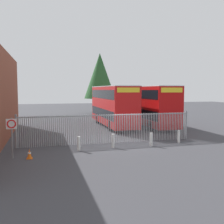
{
  "coord_description": "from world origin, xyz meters",
  "views": [
    {
      "loc": [
        -6.14,
        -18.81,
        4.03
      ],
      "look_at": [
        0.0,
        4.0,
        2.0
      ],
      "focal_mm": 41.78,
      "sensor_mm": 36.0,
      "label": 1
    }
  ],
  "objects_px": {
    "double_decker_bus_behind_fence_left": "(148,104)",
    "bollard_far_right": "(179,137)",
    "traffic_cone_by_gate": "(29,154)",
    "double_decker_bus_near_gate": "(113,104)",
    "speed_limit_sign_post": "(12,129)",
    "bollard_near_right": "(151,139)",
    "bollard_near_left": "(79,144)",
    "bollard_center_front": "(113,141)"
  },
  "relations": [
    {
      "from": "double_decker_bus_near_gate",
      "to": "speed_limit_sign_post",
      "type": "relative_size",
      "value": 4.5
    },
    {
      "from": "bollard_near_left",
      "to": "bollard_near_right",
      "type": "height_order",
      "value": "same"
    },
    {
      "from": "double_decker_bus_near_gate",
      "to": "bollard_near_left",
      "type": "bearing_deg",
      "value": -116.11
    },
    {
      "from": "double_decker_bus_behind_fence_left",
      "to": "bollard_near_left",
      "type": "distance_m",
      "value": 13.47
    },
    {
      "from": "traffic_cone_by_gate",
      "to": "bollard_far_right",
      "type": "bearing_deg",
      "value": 9.82
    },
    {
      "from": "double_decker_bus_near_gate",
      "to": "bollard_far_right",
      "type": "distance_m",
      "value": 10.48
    },
    {
      "from": "traffic_cone_by_gate",
      "to": "bollard_center_front",
      "type": "bearing_deg",
      "value": 15.76
    },
    {
      "from": "bollard_near_left",
      "to": "bollard_center_front",
      "type": "bearing_deg",
      "value": 7.06
    },
    {
      "from": "bollard_far_right",
      "to": "traffic_cone_by_gate",
      "type": "distance_m",
      "value": 10.93
    },
    {
      "from": "bollard_near_left",
      "to": "traffic_cone_by_gate",
      "type": "height_order",
      "value": "bollard_near_left"
    },
    {
      "from": "bollard_near_right",
      "to": "bollard_far_right",
      "type": "bearing_deg",
      "value": 11.37
    },
    {
      "from": "bollard_near_right",
      "to": "traffic_cone_by_gate",
      "type": "relative_size",
      "value": 1.61
    },
    {
      "from": "double_decker_bus_near_gate",
      "to": "bollard_far_right",
      "type": "xyz_separation_m",
      "value": [
        2.5,
        -9.99,
        -1.95
      ]
    },
    {
      "from": "traffic_cone_by_gate",
      "to": "bollard_near_left",
      "type": "bearing_deg",
      "value": 22.16
    },
    {
      "from": "bollard_far_right",
      "to": "traffic_cone_by_gate",
      "type": "bearing_deg",
      "value": -170.18
    },
    {
      "from": "double_decker_bus_near_gate",
      "to": "speed_limit_sign_post",
      "type": "bearing_deg",
      "value": -128.53
    },
    {
      "from": "double_decker_bus_behind_fence_left",
      "to": "bollard_near_right",
      "type": "bearing_deg",
      "value": -111.64
    },
    {
      "from": "bollard_near_left",
      "to": "bollard_far_right",
      "type": "height_order",
      "value": "same"
    },
    {
      "from": "double_decker_bus_near_gate",
      "to": "double_decker_bus_behind_fence_left",
      "type": "distance_m",
      "value": 3.94
    },
    {
      "from": "bollard_center_front",
      "to": "speed_limit_sign_post",
      "type": "bearing_deg",
      "value": -168.76
    },
    {
      "from": "double_decker_bus_behind_fence_left",
      "to": "traffic_cone_by_gate",
      "type": "xyz_separation_m",
      "value": [
        -12.12,
        -11.04,
        -2.13
      ]
    },
    {
      "from": "bollard_center_front",
      "to": "bollard_far_right",
      "type": "height_order",
      "value": "same"
    },
    {
      "from": "bollard_near_right",
      "to": "speed_limit_sign_post",
      "type": "distance_m",
      "value": 9.4
    },
    {
      "from": "bollard_near_left",
      "to": "traffic_cone_by_gate",
      "type": "distance_m",
      "value": 3.32
    },
    {
      "from": "bollard_far_right",
      "to": "speed_limit_sign_post",
      "type": "height_order",
      "value": "speed_limit_sign_post"
    },
    {
      "from": "bollard_center_front",
      "to": "double_decker_bus_near_gate",
      "type": "bearing_deg",
      "value": 74.93
    },
    {
      "from": "bollard_near_right",
      "to": "bollard_far_right",
      "type": "relative_size",
      "value": 1.0
    },
    {
      "from": "speed_limit_sign_post",
      "to": "bollard_far_right",
      "type": "bearing_deg",
      "value": 7.75
    },
    {
      "from": "bollard_near_right",
      "to": "bollard_far_right",
      "type": "height_order",
      "value": "same"
    },
    {
      "from": "bollard_near_left",
      "to": "speed_limit_sign_post",
      "type": "relative_size",
      "value": 0.4
    },
    {
      "from": "double_decker_bus_behind_fence_left",
      "to": "bollard_far_right",
      "type": "xyz_separation_m",
      "value": [
        -1.35,
        -9.17,
        -1.95
      ]
    },
    {
      "from": "double_decker_bus_behind_fence_left",
      "to": "bollard_far_right",
      "type": "bearing_deg",
      "value": -98.39
    },
    {
      "from": "double_decker_bus_near_gate",
      "to": "speed_limit_sign_post",
      "type": "height_order",
      "value": "double_decker_bus_near_gate"
    },
    {
      "from": "bollard_far_right",
      "to": "speed_limit_sign_post",
      "type": "bearing_deg",
      "value": -172.25
    },
    {
      "from": "double_decker_bus_behind_fence_left",
      "to": "bollard_near_left",
      "type": "height_order",
      "value": "double_decker_bus_behind_fence_left"
    },
    {
      "from": "bollard_near_right",
      "to": "traffic_cone_by_gate",
      "type": "xyz_separation_m",
      "value": [
        -8.28,
        -1.36,
        -0.19
      ]
    },
    {
      "from": "bollard_near_right",
      "to": "traffic_cone_by_gate",
      "type": "distance_m",
      "value": 8.4
    },
    {
      "from": "bollard_near_left",
      "to": "traffic_cone_by_gate",
      "type": "relative_size",
      "value": 1.61
    },
    {
      "from": "bollard_near_left",
      "to": "bollard_center_front",
      "type": "relative_size",
      "value": 1.0
    },
    {
      "from": "double_decker_bus_near_gate",
      "to": "bollard_center_front",
      "type": "distance_m",
      "value": 10.85
    },
    {
      "from": "bollard_near_right",
      "to": "traffic_cone_by_gate",
      "type": "height_order",
      "value": "bollard_near_right"
    },
    {
      "from": "traffic_cone_by_gate",
      "to": "speed_limit_sign_post",
      "type": "height_order",
      "value": "speed_limit_sign_post"
    }
  ]
}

